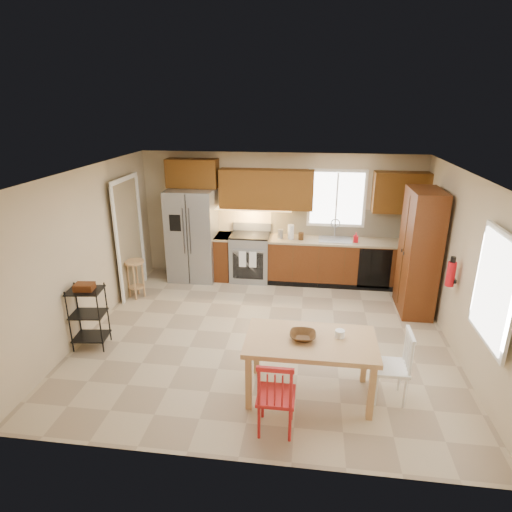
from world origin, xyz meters
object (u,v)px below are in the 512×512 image
at_px(refrigerator, 193,235).
at_px(table_jar, 340,335).
at_px(range_stove, 250,258).
at_px(dining_table, 309,368).
at_px(pantry, 419,252).
at_px(table_bowl, 303,339).
at_px(chair_red, 276,394).
at_px(soap_bottle, 356,237).
at_px(utility_cart, 89,317).
at_px(bar_stool, 136,279).
at_px(fire_extinguisher, 451,274).
at_px(chair_white, 390,366).

bearing_deg(refrigerator, table_jar, -51.04).
relative_size(range_stove, dining_table, 0.60).
distance_m(pantry, table_bowl, 3.15).
bearing_deg(chair_red, refrigerator, 116.48).
height_order(refrigerator, soap_bottle, refrigerator).
xyz_separation_m(table_jar, utility_cart, (-3.52, 0.60, -0.32)).
bearing_deg(soap_bottle, utility_cart, -145.43).
distance_m(table_bowl, bar_stool, 3.93).
bearing_deg(table_jar, soap_bottle, 82.20).
relative_size(dining_table, table_bowl, 4.94).
xyz_separation_m(range_stove, utility_cart, (-1.95, -2.83, 0.01)).
xyz_separation_m(soap_bottle, table_jar, (-0.46, -3.34, -0.20)).
bearing_deg(range_stove, fire_extinguisher, -32.62).
xyz_separation_m(refrigerator, table_bowl, (2.29, -3.46, -0.15)).
bearing_deg(refrigerator, range_stove, 2.99).
distance_m(pantry, dining_table, 3.15).
relative_size(range_stove, fire_extinguisher, 2.56).
distance_m(refrigerator, chair_white, 4.79).
distance_m(soap_bottle, chair_red, 4.28).
bearing_deg(pantry, table_jar, -119.98).
bearing_deg(dining_table, pantry, 55.64).
bearing_deg(table_bowl, table_jar, 12.53).
xyz_separation_m(pantry, chair_white, (-0.80, -2.49, -0.60)).
distance_m(pantry, table_jar, 2.83).
height_order(range_stove, bar_stool, range_stove).
bearing_deg(fire_extinguisher, chair_white, -124.71).
distance_m(chair_red, table_bowl, 0.76).
distance_m(refrigerator, bar_stool, 1.44).
height_order(fire_extinguisher, chair_white, fire_extinguisher).
height_order(soap_bottle, table_jar, soap_bottle).
bearing_deg(fire_extinguisher, bar_stool, 169.93).
xyz_separation_m(refrigerator, bar_stool, (-0.80, -1.06, -0.55)).
relative_size(range_stove, chair_red, 1.01).
distance_m(range_stove, bar_stool, 2.25).
distance_m(dining_table, table_jar, 0.54).
xyz_separation_m(chair_red, chair_white, (1.30, 0.70, 0.00)).
distance_m(refrigerator, table_bowl, 4.15).
relative_size(soap_bottle, table_bowl, 0.61).
bearing_deg(chair_red, pantry, 56.84).
height_order(chair_red, table_jar, chair_red).
height_order(dining_table, chair_white, chair_white).
height_order(pantry, table_bowl, pantry).
bearing_deg(range_stove, chair_red, -78.03).
distance_m(chair_red, table_jar, 1.07).
xyz_separation_m(chair_white, table_jar, (-0.61, 0.05, 0.34)).
bearing_deg(fire_extinguisher, table_jar, -139.14).
bearing_deg(range_stove, refrigerator, -177.01).
relative_size(soap_bottle, utility_cart, 0.20).
distance_m(refrigerator, dining_table, 4.24).
xyz_separation_m(pantry, utility_cart, (-4.93, -1.84, -0.58)).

